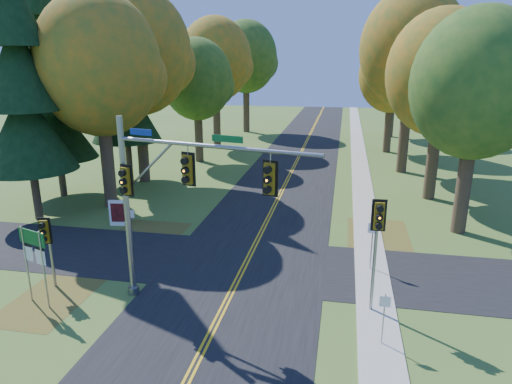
% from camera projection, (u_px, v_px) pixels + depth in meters
% --- Properties ---
extents(ground, '(160.00, 160.00, 0.00)m').
position_uv_depth(ground, '(237.00, 282.00, 21.13)').
color(ground, '#3D6021').
rests_on(ground, ground).
extents(road_main, '(8.00, 160.00, 0.02)m').
position_uv_depth(road_main, '(237.00, 281.00, 21.13)').
color(road_main, black).
rests_on(road_main, ground).
extents(road_cross, '(60.00, 6.00, 0.02)m').
position_uv_depth(road_cross, '(246.00, 263.00, 23.01)').
color(road_cross, black).
rests_on(road_cross, ground).
extents(centerline_left, '(0.10, 160.00, 0.01)m').
position_uv_depth(centerline_left, '(235.00, 281.00, 21.14)').
color(centerline_left, gold).
rests_on(centerline_left, road_main).
extents(centerline_right, '(0.10, 160.00, 0.01)m').
position_uv_depth(centerline_right, '(239.00, 281.00, 21.11)').
color(centerline_right, gold).
rests_on(centerline_right, road_main).
extents(sidewalk_east, '(1.60, 160.00, 0.06)m').
position_uv_depth(sidewalk_east, '(374.00, 294.00, 19.99)').
color(sidewalk_east, '#9E998E').
rests_on(sidewalk_east, ground).
extents(leaf_patch_w_near, '(4.00, 6.00, 0.00)m').
position_uv_depth(leaf_patch_w_near, '(142.00, 239.00, 26.09)').
color(leaf_patch_w_near, brown).
rests_on(leaf_patch_w_near, ground).
extents(leaf_patch_e, '(3.50, 8.00, 0.00)m').
position_uv_depth(leaf_patch_e, '(379.00, 243.00, 25.54)').
color(leaf_patch_e, brown).
rests_on(leaf_patch_e, ground).
extents(leaf_patch_w_far, '(3.00, 5.00, 0.00)m').
position_uv_depth(leaf_patch_w_far, '(52.00, 298.00, 19.68)').
color(leaf_patch_w_far, brown).
rests_on(leaf_patch_w_far, ground).
extents(tree_w_a, '(8.00, 8.00, 14.15)m').
position_uv_depth(tree_w_a, '(100.00, 66.00, 29.32)').
color(tree_w_a, '#38281C').
rests_on(tree_w_a, ground).
extents(tree_e_a, '(7.20, 7.20, 12.73)m').
position_uv_depth(tree_e_a, '(478.00, 85.00, 24.87)').
color(tree_e_a, '#38281C').
rests_on(tree_e_a, ground).
extents(tree_w_b, '(8.60, 8.60, 15.38)m').
position_uv_depth(tree_w_b, '(137.00, 53.00, 35.69)').
color(tree_w_b, '#38281C').
rests_on(tree_w_b, ground).
extents(tree_e_b, '(7.60, 7.60, 13.33)m').
position_uv_depth(tree_e_b, '(443.00, 74.00, 31.29)').
color(tree_e_b, '#38281C').
rests_on(tree_e_b, ground).
extents(tree_w_c, '(6.80, 6.80, 11.91)m').
position_uv_depth(tree_w_c, '(198.00, 80.00, 43.68)').
color(tree_w_c, '#38281C').
rests_on(tree_w_c, ground).
extents(tree_e_c, '(8.80, 8.80, 15.79)m').
position_uv_depth(tree_e_c, '(413.00, 49.00, 38.63)').
color(tree_e_c, '#38281C').
rests_on(tree_e_c, ground).
extents(tree_w_d, '(8.20, 8.20, 14.56)m').
position_uv_depth(tree_w_d, '(216.00, 60.00, 51.47)').
color(tree_w_d, '#38281C').
rests_on(tree_w_d, ground).
extents(tree_e_d, '(7.00, 7.00, 12.32)m').
position_uv_depth(tree_e_d, '(393.00, 75.00, 48.07)').
color(tree_e_d, '#38281C').
rests_on(tree_e_d, ground).
extents(tree_w_e, '(8.40, 8.40, 14.97)m').
position_uv_depth(tree_w_e, '(247.00, 57.00, 61.44)').
color(tree_w_e, '#38281C').
rests_on(tree_w_e, ground).
extents(tree_e_e, '(7.80, 7.80, 13.74)m').
position_uv_depth(tree_e_e, '(396.00, 64.00, 57.67)').
color(tree_e_e, '#38281C').
rests_on(tree_e_e, ground).
extents(pine_a, '(5.60, 5.60, 19.48)m').
position_uv_depth(pine_a, '(19.00, 72.00, 26.84)').
color(pine_a, '#38281C').
rests_on(pine_a, ground).
extents(pine_b, '(5.60, 5.60, 17.31)m').
position_uv_depth(pine_b, '(50.00, 85.00, 32.11)').
color(pine_b, '#38281C').
rests_on(pine_b, ground).
extents(pine_c, '(5.60, 5.60, 20.56)m').
position_uv_depth(pine_c, '(121.00, 62.00, 35.84)').
color(pine_c, '#38281C').
rests_on(pine_c, ground).
extents(traffic_mast, '(8.38, 2.21, 7.78)m').
position_uv_depth(traffic_mast, '(167.00, 190.00, 17.80)').
color(traffic_mast, gray).
rests_on(traffic_mast, ground).
extents(east_signal_pole, '(0.56, 0.65, 4.85)m').
position_uv_depth(east_signal_pole, '(378.00, 228.00, 17.52)').
color(east_signal_pole, gray).
rests_on(east_signal_pole, ground).
extents(ped_signal_pole, '(0.53, 0.62, 3.38)m').
position_uv_depth(ped_signal_pole, '(46.00, 236.00, 19.82)').
color(ped_signal_pole, gray).
rests_on(ped_signal_pole, ground).
extents(route_sign_cluster, '(1.51, 0.56, 3.38)m').
position_uv_depth(route_sign_cluster, '(33.00, 251.00, 18.59)').
color(route_sign_cluster, gray).
rests_on(route_sign_cluster, ground).
extents(info_kiosk, '(1.19, 0.36, 1.63)m').
position_uv_depth(info_kiosk, '(119.00, 213.00, 28.02)').
color(info_kiosk, white).
rests_on(info_kiosk, ground).
extents(reg_sign_e_north, '(0.46, 0.17, 2.48)m').
position_uv_depth(reg_sign_e_north, '(372.00, 237.00, 21.90)').
color(reg_sign_e_north, gray).
rests_on(reg_sign_e_north, ground).
extents(reg_sign_e_south, '(0.39, 0.06, 2.02)m').
position_uv_depth(reg_sign_e_south, '(384.00, 311.00, 16.11)').
color(reg_sign_e_south, gray).
rests_on(reg_sign_e_south, ground).
extents(reg_sign_w, '(0.42, 0.10, 2.23)m').
position_uv_depth(reg_sign_w, '(131.00, 221.00, 24.57)').
color(reg_sign_w, gray).
rests_on(reg_sign_w, ground).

